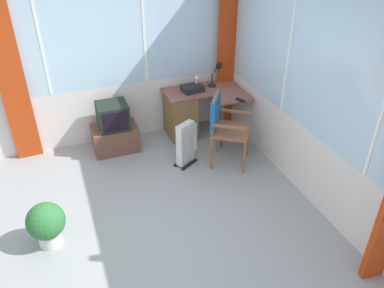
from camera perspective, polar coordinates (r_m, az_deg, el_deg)
ground at (r=4.34m, az=-6.78°, el=-14.05°), size 5.06×5.48×0.06m
north_window_panel at (r=5.54m, az=-13.96°, el=13.20°), size 4.06×0.07×2.77m
east_window_panel at (r=4.34m, az=19.39°, el=7.03°), size 0.07×4.48×2.77m
curtain_north_left at (r=5.48m, az=-25.48°, el=10.29°), size 0.33×0.08×2.67m
curtain_corner at (r=5.96m, az=5.46°, el=14.81°), size 0.33×0.09×2.67m
desk at (r=5.87m, az=-1.14°, el=4.66°), size 1.15×0.84×0.72m
desk_lamp at (r=5.84m, az=3.89°, el=10.73°), size 0.22×0.19×0.39m
tv_remote at (r=5.50m, az=7.15°, el=6.43°), size 0.10×0.16×0.02m
spray_bottle at (r=5.82m, az=0.71°, el=9.15°), size 0.06×0.06×0.22m
paper_tray at (r=5.75m, az=0.05°, el=8.22°), size 0.32×0.26×0.09m
wooden_armchair at (r=5.14m, az=4.45°, el=3.45°), size 0.67×0.67×0.99m
tv_on_stand at (r=5.65m, az=-11.34°, el=2.05°), size 0.64×0.44×0.73m
space_heater at (r=5.23m, az=-0.78°, el=0.12°), size 0.37×0.30×0.63m
potted_plant at (r=4.33m, az=-20.66°, el=-10.88°), size 0.39×0.39×0.51m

